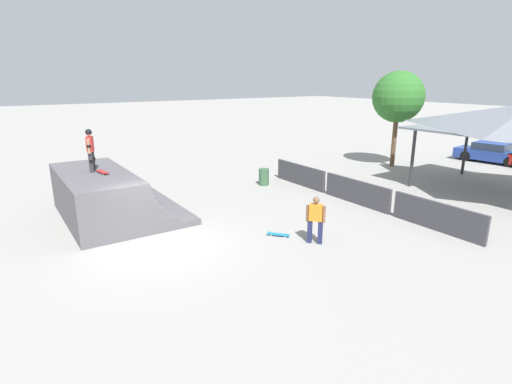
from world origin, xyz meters
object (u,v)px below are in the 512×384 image
parked_car_blue (492,153)px  tree_far_back (398,97)px  trash_bin (264,177)px  skateboard_on_deck (103,172)px  skateboard_on_ground (278,234)px  bystander_walking (316,218)px  skater_on_deck (90,147)px

parked_car_blue → tree_far_back: bearing=-121.1°
trash_bin → skateboard_on_deck: bearing=-83.2°
tree_far_back → trash_bin: bearing=-94.2°
skateboard_on_ground → tree_far_back: 14.44m
bystander_walking → parked_car_blue: 18.83m
skater_on_deck → trash_bin: bearing=114.1°
skateboard_on_deck → trash_bin: 8.25m
skateboard_on_ground → tree_far_back: bearing=-108.4°
bystander_walking → trash_bin: bearing=-63.0°
skateboard_on_deck → skateboard_on_ground: size_ratio=1.19×
bystander_walking → trash_bin: (-7.09, 2.86, -0.47)m
skateboard_on_ground → trash_bin: size_ratio=0.86×
skater_on_deck → skateboard_on_ground: size_ratio=2.22×
skateboard_on_deck → parked_car_blue: 23.85m
bystander_walking → parked_car_blue: bearing=-120.0°
parked_car_blue → skateboard_on_ground: bearing=-89.9°
skateboard_on_deck → tree_far_back: bearing=82.3°
trash_bin → parked_car_blue: parked_car_blue is taller
tree_far_back → parked_car_blue: tree_far_back is taller
bystander_walking → skateboard_on_ground: bearing=-11.8°
skateboard_on_ground → skateboard_on_deck: bearing=1.9°
tree_far_back → skateboard_on_deck: bearing=-89.1°
skateboard_on_ground → parked_car_blue: parked_car_blue is taller
skater_on_deck → parked_car_blue: size_ratio=0.36×
skateboard_on_deck → skateboard_on_ground: skateboard_on_deck is taller
trash_bin → bystander_walking: bearing=-22.0°
bystander_walking → trash_bin: 7.66m
bystander_walking → tree_far_back: bearing=-103.2°
skateboard_on_deck → tree_far_back: (-0.29, 17.34, 2.27)m
skater_on_deck → bystander_walking: bearing=60.3°
tree_far_back → bystander_walking: bearing=-62.2°
bystander_walking → parked_car_blue: size_ratio=0.36×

